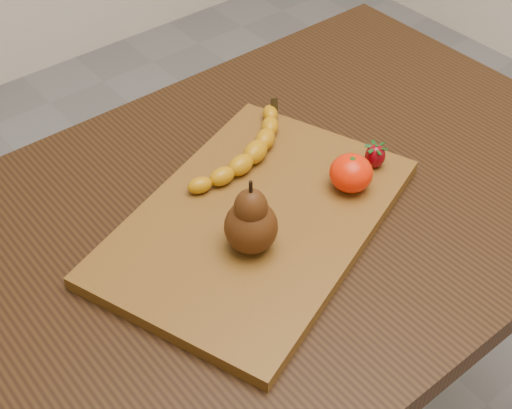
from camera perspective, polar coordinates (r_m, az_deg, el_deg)
table at (r=1.12m, az=2.98°, el=-2.56°), size 1.00×0.70×0.76m
cutting_board at (r=0.99m, az=0.00°, el=-1.27°), size 0.53×0.44×0.02m
banana at (r=1.07m, az=-0.06°, el=4.22°), size 0.21×0.12×0.03m
pear at (r=0.91m, az=-0.41°, el=-0.89°), size 0.08×0.08×0.11m
mandarin at (r=1.02m, az=7.62°, el=2.51°), size 0.07×0.07×0.05m
strawberry at (r=1.07m, az=9.51°, el=3.91°), size 0.03×0.03×0.04m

